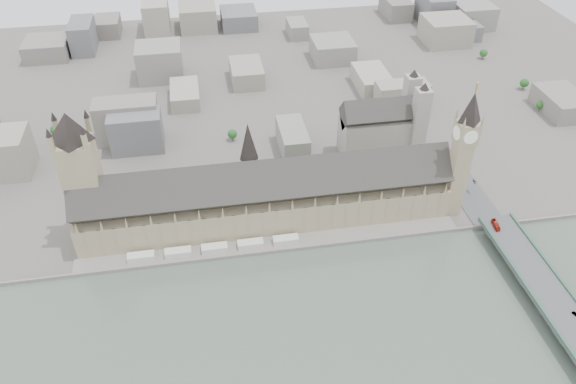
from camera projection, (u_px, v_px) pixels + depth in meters
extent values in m
plane|color=#595651|center=(270.00, 239.00, 400.89)|extent=(900.00, 900.00, 0.00)
cube|color=slate|center=(274.00, 252.00, 388.28)|extent=(600.00, 1.50, 3.00)
cube|color=slate|center=(272.00, 245.00, 394.43)|extent=(270.00, 15.00, 2.00)
cube|color=silver|center=(141.00, 257.00, 380.87)|extent=(18.00, 7.00, 4.00)
cube|color=silver|center=(178.00, 252.00, 384.24)|extent=(18.00, 7.00, 4.00)
cube|color=silver|center=(215.00, 248.00, 387.60)|extent=(18.00, 7.00, 4.00)
cube|color=silver|center=(251.00, 244.00, 390.96)|extent=(18.00, 7.00, 4.00)
cube|color=silver|center=(286.00, 240.00, 394.33)|extent=(18.00, 7.00, 4.00)
cube|color=gray|center=(266.00, 208.00, 408.83)|extent=(265.00, 40.00, 25.00)
cube|color=#332F2D|center=(265.00, 183.00, 395.01)|extent=(265.00, 40.73, 40.73)
cube|color=gray|center=(456.00, 178.00, 406.72)|extent=(12.00, 12.00, 62.00)
cube|color=tan|center=(467.00, 132.00, 382.85)|extent=(14.00, 14.00, 16.00)
cylinder|color=white|center=(476.00, 131.00, 383.82)|extent=(0.60, 10.00, 10.00)
cylinder|color=white|center=(457.00, 133.00, 381.89)|extent=(0.60, 10.00, 10.00)
cylinder|color=white|center=(462.00, 127.00, 388.47)|extent=(10.00, 0.60, 10.00)
cylinder|color=white|center=(471.00, 137.00, 377.24)|extent=(10.00, 0.60, 10.00)
cone|color=black|center=(472.00, 107.00, 371.23)|extent=(17.00, 17.00, 22.00)
cylinder|color=gold|center=(476.00, 88.00, 362.66)|extent=(1.00, 1.00, 6.00)
sphere|color=gold|center=(478.00, 83.00, 360.52)|extent=(2.00, 2.00, 2.00)
cone|color=tan|center=(475.00, 111.00, 381.45)|extent=(2.40, 2.40, 8.00)
cone|color=tan|center=(457.00, 113.00, 379.70)|extent=(2.40, 2.40, 8.00)
cone|color=tan|center=(483.00, 121.00, 371.32)|extent=(2.40, 2.40, 8.00)
cone|color=tan|center=(465.00, 122.00, 369.57)|extent=(2.40, 2.40, 8.00)
cube|color=gray|center=(86.00, 190.00, 380.26)|extent=(23.00, 23.00, 80.00)
cone|color=black|center=(68.00, 127.00, 349.67)|extent=(30.00, 30.00, 20.00)
cylinder|color=tan|center=(250.00, 170.00, 393.50)|extent=(12.00, 12.00, 20.00)
cone|color=black|center=(248.00, 142.00, 378.81)|extent=(13.00, 13.00, 28.00)
cube|color=#474749|center=(546.00, 296.00, 351.34)|extent=(25.00, 325.00, 10.25)
cube|color=gray|center=(375.00, 136.00, 478.65)|extent=(60.00, 28.00, 34.00)
cube|color=#332F2D|center=(378.00, 113.00, 465.19)|extent=(60.00, 28.28, 28.28)
cube|color=gray|center=(409.00, 110.00, 483.13)|extent=(12.00, 12.00, 64.00)
cube|color=gray|center=(419.00, 124.00, 464.43)|extent=(12.00, 12.00, 64.00)
imported|color=#AC2013|center=(496.00, 225.00, 394.88)|extent=(4.20, 11.82, 3.22)
imported|color=gray|center=(576.00, 314.00, 332.49)|extent=(2.91, 4.50, 1.40)
imported|color=gray|center=(475.00, 181.00, 436.89)|extent=(2.57, 5.16, 1.44)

